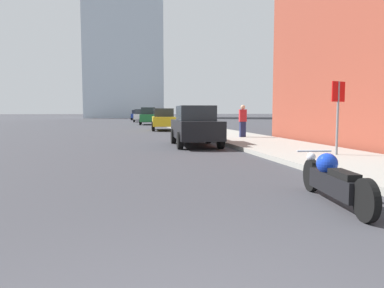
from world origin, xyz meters
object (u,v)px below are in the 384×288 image
at_px(motorcycle, 333,180).
at_px(parked_car_white, 140,116).
at_px(parked_car_yellow, 163,119).
at_px(parked_car_green, 148,116).
at_px(pedestrian, 243,121).
at_px(stop_sign, 338,105).
at_px(parked_car_blue, 136,115).
at_px(parked_car_black, 195,126).

xyz_separation_m(motorcycle, parked_car_white, (-0.23, 46.50, 0.49)).
bearing_deg(parked_car_white, motorcycle, -86.00).
relative_size(parked_car_yellow, parked_car_white, 1.12).
distance_m(parked_car_green, pedestrian, 23.08).
height_order(motorcycle, parked_car_yellow, parked_car_yellow).
bearing_deg(motorcycle, stop_sign, 65.11).
xyz_separation_m(parked_car_blue, stop_sign, (3.32, -53.00, 0.79)).
relative_size(parked_car_white, stop_sign, 1.82).
xyz_separation_m(motorcycle, parked_car_blue, (-0.17, 57.87, 0.47)).
distance_m(parked_car_black, parked_car_green, 25.69).
relative_size(parked_car_green, pedestrian, 2.69).
bearing_deg(pedestrian, parked_car_green, 97.32).
bearing_deg(parked_car_yellow, stop_sign, -76.37).
relative_size(parked_car_black, stop_sign, 1.96).
bearing_deg(pedestrian, stop_sign, -88.43).
xyz_separation_m(parked_car_green, stop_sign, (3.16, -30.89, 0.72)).
height_order(motorcycle, stop_sign, stop_sign).
bearing_deg(parked_car_black, stop_sign, -54.92).
distance_m(motorcycle, parked_car_blue, 57.87).
bearing_deg(parked_car_blue, pedestrian, -81.36).
height_order(parked_car_black, parked_car_white, parked_car_white).
xyz_separation_m(parked_car_black, pedestrian, (3.05, 2.80, 0.13)).
height_order(parked_car_white, stop_sign, stop_sign).
relative_size(parked_car_yellow, parked_car_green, 1.02).
relative_size(parked_car_yellow, stop_sign, 2.04).
bearing_deg(parked_car_black, parked_car_green, 92.71).
relative_size(parked_car_black, pedestrian, 2.63).
relative_size(parked_car_yellow, parked_car_blue, 0.98).
relative_size(parked_car_white, parked_car_blue, 0.87).
bearing_deg(parked_car_white, stop_sign, -81.64).
bearing_deg(motorcycle, parked_car_green, 98.04).
relative_size(motorcycle, parked_car_yellow, 0.56).
distance_m(motorcycle, parked_car_white, 46.50).
relative_size(motorcycle, stop_sign, 1.14).
xyz_separation_m(parked_car_blue, pedestrian, (3.10, -45.00, 0.13)).
xyz_separation_m(parked_car_yellow, parked_car_white, (-0.39, 23.20, 0.02)).
bearing_deg(parked_car_green, parked_car_white, 96.35).
bearing_deg(parked_car_yellow, parked_car_white, 95.36).
relative_size(parked_car_blue, pedestrian, 2.80).
height_order(parked_car_green, pedestrian, parked_car_green).
distance_m(parked_car_yellow, pedestrian, 10.79).
bearing_deg(parked_car_yellow, motorcycle, -85.99).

